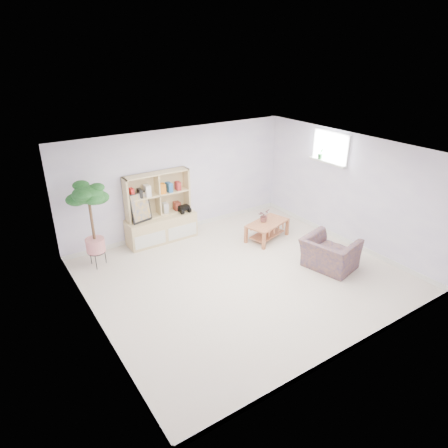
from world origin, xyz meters
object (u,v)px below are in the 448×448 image
floor_tree (93,226)px  armchair (330,251)px  storage_unit (160,208)px  coffee_table (267,230)px

floor_tree → armchair: size_ratio=1.80×
floor_tree → armchair: 4.60m
storage_unit → coffee_table: size_ratio=1.56×
coffee_table → armchair: (0.20, -1.66, 0.15)m
storage_unit → armchair: 3.67m
storage_unit → armchair: bearing=-52.8°
storage_unit → coffee_table: (2.00, -1.24, -0.57)m
armchair → coffee_table: bearing=-6.5°
floor_tree → armchair: bearing=-34.5°
floor_tree → coffee_table: bearing=-14.5°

